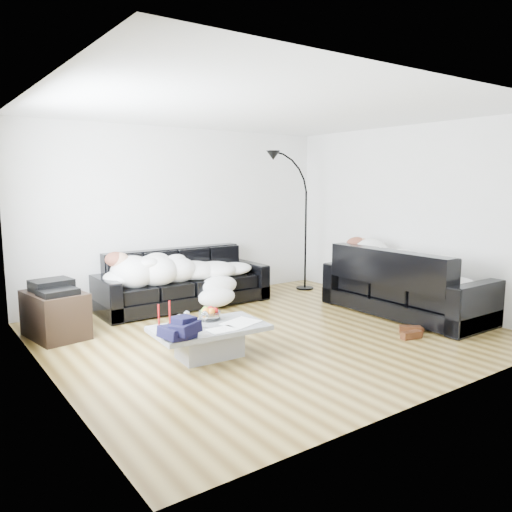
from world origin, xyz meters
TOP-DOWN VIEW (x-y plane):
  - ground at (0.00, 0.00)m, footprint 5.00×5.00m
  - wall_back at (0.00, 2.25)m, footprint 5.00×0.02m
  - wall_left at (-2.50, 0.00)m, footprint 0.02×4.50m
  - wall_right at (2.50, 0.00)m, footprint 0.02×4.50m
  - ceiling at (0.00, 0.00)m, footprint 5.00×5.00m
  - sofa_back at (-0.23, 1.78)m, footprint 2.49×0.86m
  - sofa_right at (2.03, -0.37)m, footprint 0.97×2.26m
  - sleeper_back at (-0.23, 1.73)m, footprint 2.11×0.73m
  - sleeper_right at (2.03, -0.37)m, footprint 0.82×1.94m
  - teal_cushion at (1.97, 0.34)m, footprint 0.42×0.38m
  - coffee_table at (-1.02, -0.30)m, footprint 1.19×0.74m
  - fruit_bowl at (-0.89, -0.10)m, footprint 0.30×0.30m
  - wine_glass_a at (-1.21, -0.19)m, footprint 0.08×0.08m
  - wine_glass_b at (-1.35, -0.30)m, footprint 0.09×0.09m
  - wine_glass_c at (-1.09, -0.35)m, footprint 0.09×0.09m
  - candle_left at (-1.48, -0.10)m, footprint 0.05×0.05m
  - candle_right at (-1.34, -0.06)m, footprint 0.06×0.06m
  - newspaper_a at (-0.69, -0.40)m, footprint 0.45×0.39m
  - newspaper_b at (-0.99, -0.50)m, footprint 0.28×0.20m
  - navy_jacket at (-1.44, -0.52)m, footprint 0.41×0.38m
  - shoes at (1.28, -1.05)m, footprint 0.51×0.45m
  - av_cabinet at (-2.14, 1.33)m, footprint 0.65×0.86m
  - stereo at (-2.14, 1.33)m, footprint 0.49×0.40m
  - floor_lamp at (1.98, 1.66)m, footprint 0.74×0.31m

SIDE VIEW (x-z plane):
  - ground at x=0.00m, z-range 0.00..0.00m
  - shoes at x=1.28m, z-range 0.00..0.10m
  - coffee_table at x=-1.02m, z-range 0.00..0.34m
  - av_cabinet at x=-2.14m, z-range 0.00..0.54m
  - newspaper_b at x=-0.99m, z-range 0.34..0.35m
  - newspaper_a at x=-0.69m, z-range 0.34..0.35m
  - sofa_back at x=-0.23m, z-range 0.00..0.81m
  - fruit_bowl at x=-0.89m, z-range 0.34..0.48m
  - wine_glass_a at x=-1.21m, z-range 0.34..0.50m
  - wine_glass_b at x=-1.35m, z-range 0.34..0.51m
  - wine_glass_c at x=-1.09m, z-range 0.34..0.51m
  - sofa_right at x=2.03m, z-range 0.00..0.92m
  - candle_left at x=-1.48m, z-range 0.34..0.58m
  - candle_right at x=-1.34m, z-range 0.34..0.60m
  - navy_jacket at x=-1.44m, z-range 0.42..0.58m
  - stereo at x=-2.14m, z-range 0.54..0.67m
  - sleeper_back at x=-0.23m, z-range 0.42..0.84m
  - sleeper_right at x=2.03m, z-range 0.42..0.89m
  - teal_cushion at x=1.97m, z-range 0.62..0.82m
  - floor_lamp at x=1.98m, z-range 0.00..2.01m
  - wall_back at x=0.00m, z-range 0.00..2.60m
  - wall_left at x=-2.50m, z-range 0.00..2.60m
  - wall_right at x=2.50m, z-range 0.00..2.60m
  - ceiling at x=0.00m, z-range 2.60..2.60m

